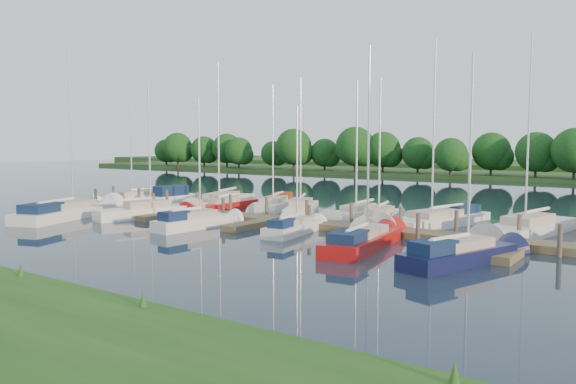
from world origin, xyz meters
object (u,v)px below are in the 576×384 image
Objects in this scene: dock at (269,221)px; sailboat_n_5 at (301,212)px; sailboat_n_0 at (135,200)px; sailboat_s_2 at (196,223)px; motorboat at (169,199)px.

dock is 5.01m from sailboat_n_5.
dock is at bearing -169.12° from sailboat_n_0.
sailboat_n_0 is 17.58m from sailboat_s_2.
sailboat_n_0 is at bearing 167.92° from dock.
sailboat_s_2 is (-2.85, -4.12, 0.14)m from dock.
sailboat_n_0 reaches higher than sailboat_s_2.
sailboat_s_2 reaches higher than dock.
sailboat_n_0 is at bearing -23.59° from sailboat_n_5.
sailboat_n_5 is 1.22× the size of sailboat_s_2.
sailboat_n_5 is at bearing 81.27° from sailboat_s_2.
sailboat_n_0 is 1.08× the size of sailboat_s_2.
dock is at bearing 71.65° from sailboat_n_5.
sailboat_n_0 is at bearing 26.31° from motorboat.
sailboat_n_5 reaches higher than sailboat_n_0.
sailboat_n_0 reaches higher than dock.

